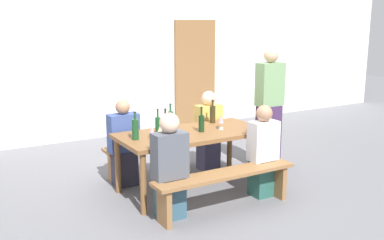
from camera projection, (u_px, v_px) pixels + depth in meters
ground_plane at (192, 189)px, 5.71m from camera, size 24.00×24.00×0.00m
back_wall at (102, 48)px, 8.06m from camera, size 14.00×0.20×3.20m
wooden_door at (195, 74)px, 8.97m from camera, size 0.90×0.06×2.10m
tasting_table at (192, 138)px, 5.57m from camera, size 1.83×0.88×0.75m
bench_near at (226, 181)px, 5.01m from camera, size 1.73×0.30×0.45m
bench_far at (165, 149)px, 6.26m from camera, size 1.73×0.30×0.45m
wine_bottle_0 at (171, 119)px, 5.74m from camera, size 0.07×0.07×0.31m
wine_bottle_1 at (201, 123)px, 5.53m from camera, size 0.07×0.07×0.31m
wine_bottle_2 at (158, 125)px, 5.39m from camera, size 0.06×0.06×0.32m
wine_bottle_3 at (166, 124)px, 5.48m from camera, size 0.08×0.08×0.30m
wine_bottle_4 at (135, 129)px, 5.17m from camera, size 0.08×0.08×0.33m
wine_bottle_5 at (213, 114)px, 6.02m from camera, size 0.08×0.08×0.31m
wine_glass_0 at (152, 130)px, 5.23m from camera, size 0.06×0.06×0.15m
wine_glass_1 at (221, 120)px, 5.65m from camera, size 0.07×0.07×0.18m
wine_glass_2 at (160, 130)px, 5.20m from camera, size 0.06×0.06×0.15m
wine_glass_3 at (221, 119)px, 5.74m from camera, size 0.06×0.06×0.17m
seated_guest_near_0 at (170, 168)px, 4.79m from camera, size 0.37×0.24×1.16m
seated_guest_near_1 at (263, 153)px, 5.42m from camera, size 0.35×0.24×1.12m
seated_guest_far_0 at (124, 146)px, 5.77m from camera, size 0.38×0.24×1.12m
seated_guest_far_1 at (209, 132)px, 6.39m from camera, size 0.36×0.24×1.13m
standing_host at (269, 112)px, 6.27m from camera, size 0.38×0.24×1.73m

